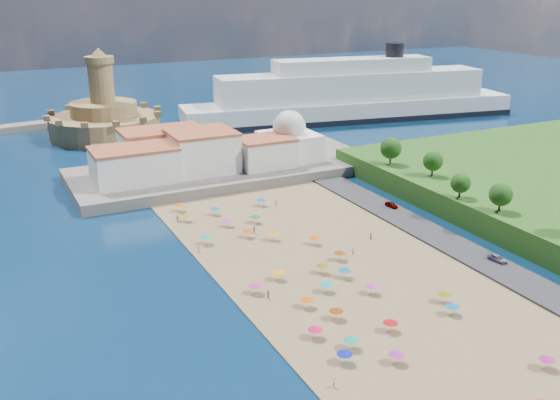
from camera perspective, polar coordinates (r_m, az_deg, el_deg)
ground at (r=120.91m, az=3.61°, el=-7.37°), size 700.00×700.00×0.00m
terrace at (r=186.01m, az=-4.94°, el=2.74°), size 90.00×36.00×3.00m
jetty at (r=212.44m, az=-14.00°, el=4.24°), size 18.00×70.00×2.40m
waterfront_buildings at (r=180.73m, az=-8.92°, el=4.19°), size 57.00×29.00×11.00m
domed_building at (r=190.26m, az=0.85°, el=5.52°), size 16.00×16.00×15.00m
fortress at (r=239.91m, az=-15.75°, el=7.12°), size 40.00×40.00×32.40m
cruise_ship at (r=262.59m, az=6.55°, el=9.26°), size 142.66×43.61×30.83m
beach_parasols at (r=110.82m, az=5.98°, el=-8.82°), size 31.65×116.99×2.20m
beachgoers at (r=121.09m, az=2.57°, el=-6.71°), size 39.49×95.56×1.88m
parked_cars at (r=133.76m, az=19.46°, el=-5.15°), size 2.37×73.10×1.38m
hillside_trees at (r=140.95m, az=22.29°, el=-0.38°), size 11.69×110.78×7.65m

